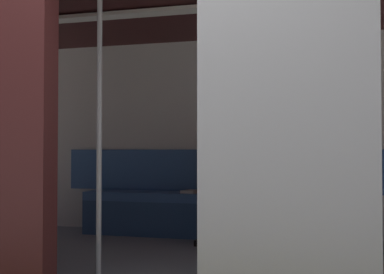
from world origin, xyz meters
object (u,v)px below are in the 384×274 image
bench_seat (214,204)px  book (192,192)px  handbag (262,186)px  train_car (178,78)px  grab_pole_door (99,129)px  person_seated (223,172)px

bench_seat → book: 0.27m
handbag → train_car: bearing=66.1°
bench_seat → grab_pole_door: grab_pole_door is taller
train_car → bench_seat: (-0.05, -1.10, -1.13)m
bench_seat → grab_pole_door: size_ratio=1.35×
person_seated → book: person_seated is taller
handbag → book: size_ratio=1.18×
train_car → handbag: bearing=-113.9°
train_car → handbag: train_car is taller
handbag → grab_pole_door: size_ratio=0.13×
train_car → person_seated: (-0.16, -1.05, -0.81)m
bench_seat → handbag: handbag is taller
bench_seat → person_seated: (-0.10, 0.05, 0.33)m
person_seated → book: bearing=-11.2°
bench_seat → grab_pole_door: bearing=77.8°
book → person_seated: bearing=-177.7°
person_seated → handbag: 0.41m
book → train_car: bearing=113.3°
bench_seat → book: bearing=-4.1°
person_seated → book: size_ratio=5.36×
train_car → person_seated: 1.33m
train_car → person_seated: size_ratio=5.42×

